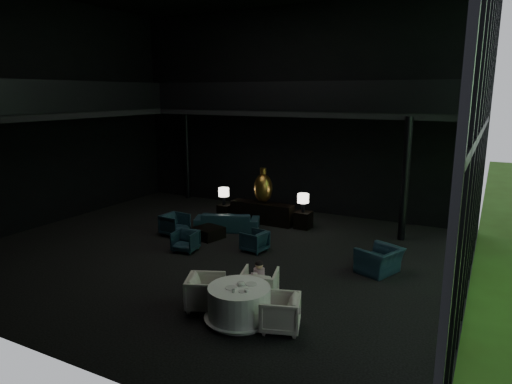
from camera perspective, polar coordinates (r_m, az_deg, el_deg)
The scene contains 34 objects.
floor at distance 13.89m, azimuth -5.60°, elevation -7.60°, with size 14.00×12.00×0.02m, color black.
wall_back at distance 18.37m, azimuth 4.61°, elevation 10.04°, with size 14.00×0.04×8.00m, color black.
wall_front at distance 8.76m, azimuth -28.40°, elevation 6.17°, with size 14.00×0.04×8.00m, color black.
wall_left at distance 17.93m, azimuth -25.18°, elevation 8.88°, with size 0.04×12.00×8.00m, color black.
curtain_wall at distance 10.90m, azimuth 26.39°, elevation 7.29°, with size 0.20×12.00×8.00m, color black, non-canonical shape.
mezzanine_left at distance 17.15m, azimuth -23.12°, elevation 8.95°, with size 2.00×12.00×0.25m, color black.
mezzanine_back at distance 17.07m, azimuth 6.39°, elevation 9.83°, with size 12.00×2.00×0.25m, color black.
railing_left at distance 16.37m, azimuth -21.04°, elevation 11.11°, with size 0.06×12.00×1.00m, color black.
railing_back at distance 16.13m, azimuth 5.11°, elevation 11.85°, with size 12.00×0.06×1.00m, color black.
column_nw at distance 20.78m, azimuth -8.64°, elevation 4.66°, with size 0.24×0.24×4.00m, color black.
column_ne at distance 15.31m, azimuth 18.15°, elevation 1.48°, with size 0.24×0.24×4.00m, color black.
console at distance 16.82m, azimuth 0.77°, elevation -2.62°, with size 2.40×0.54×0.76m, color black.
bronze_urn at distance 16.68m, azimuth 0.90°, elevation 0.52°, with size 0.69×0.69×1.28m.
side_table_left at distance 17.60m, azimuth -3.92°, elevation -2.40°, with size 0.46×0.46×0.51m, color black.
table_lamp_left at distance 17.38m, azimuth -4.05°, elevation -0.10°, with size 0.40×0.40×0.67m.
side_table_right at distance 16.28m, azimuth 5.93°, elevation -3.50°, with size 0.54×0.54×0.60m, color black.
table_lamp_right at distance 16.04m, azimuth 5.91°, elevation -0.89°, with size 0.40×0.40×0.67m.
sofa at distance 15.95m, azimuth -3.64°, elevation -3.19°, with size 2.36×0.69×0.92m, color #172638.
lounge_armchair_west at distance 15.64m, azimuth -10.12°, elevation -3.85°, with size 0.80×0.75×0.83m, color black.
lounge_armchair_east at distance 13.89m, azimuth -0.19°, elevation -6.15°, with size 0.61×0.57×0.63m, color black.
lounge_armchair_south at distance 14.04m, azimuth -8.80°, elevation -6.09°, with size 0.62×0.58×0.63m, color #192C3B.
window_armchair at distance 12.65m, azimuth 15.18°, elevation -7.74°, with size 1.07×0.70×0.94m, color black.
coffee_table at distance 15.20m, azimuth -5.99°, elevation -5.09°, with size 0.83×0.83×0.37m, color black.
dining_table at distance 9.89m, azimuth -2.11°, elevation -14.02°, with size 1.50×1.50×0.75m.
dining_chair_north at distance 10.70m, azimuth 0.44°, elevation -11.27°, with size 0.84×0.79×0.87m, color beige.
dining_chair_east at distance 9.52m, azimuth 3.02°, elevation -14.60°, with size 0.80×0.74×0.82m, color #BCAA99.
dining_chair_west at distance 10.41m, azimuth -6.30°, elevation -12.01°, with size 0.86×0.80×0.88m, color #B6ADA0.
child at distance 10.52m, azimuth 0.39°, elevation -10.01°, with size 0.25×0.25×0.55m.
plate_a at distance 9.67m, azimuth -3.13°, elevation -11.86°, with size 0.25×0.25×0.02m, color white.
plate_b at distance 9.83m, azimuth -0.63°, elevation -11.43°, with size 0.24×0.24×0.02m, color white.
saucer at distance 9.50m, azimuth -1.74°, elevation -12.33°, with size 0.16×0.16×0.01m, color white.
coffee_cup at distance 9.47m, azimuth -1.19°, elevation -12.15°, with size 0.09×0.09×0.06m, color white.
cereal_bowl at distance 9.78m, azimuth -1.89°, elevation -11.35°, with size 0.17×0.17×0.08m, color white.
cream_pot at distance 9.47m, azimuth -2.87°, elevation -12.22°, with size 0.06×0.06×0.07m, color #99999E.
Camera 1 is at (7.25, -10.87, 4.71)m, focal length 32.00 mm.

